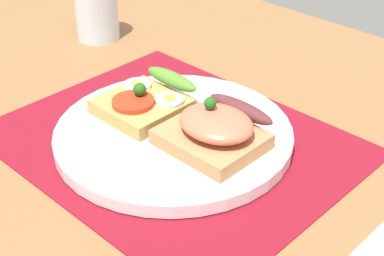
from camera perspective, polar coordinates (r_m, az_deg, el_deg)
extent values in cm
cube|color=brown|center=(69.77, -1.78, -2.53)|extent=(120.00, 90.00, 3.20)
cube|color=maroon|center=(68.78, -1.80, -1.33)|extent=(39.78, 32.08, 0.30)
cylinder|color=white|center=(68.27, -1.81, -0.68)|extent=(27.81, 27.81, 1.56)
cube|color=#AB8B47|center=(70.92, -4.86, 2.15)|extent=(9.41, 9.19, 1.76)
cylinder|color=red|center=(69.47, -5.77, 2.53)|extent=(5.06, 5.06, 0.60)
ellipsoid|color=#4C812A|center=(73.00, -2.00, 4.79)|extent=(8.28, 2.20, 1.80)
sphere|color=#1E5919|center=(69.94, -5.06, 3.83)|extent=(1.60, 1.60, 1.60)
cylinder|color=white|center=(73.27, -5.33, 4.20)|extent=(3.40, 3.40, 0.50)
cylinder|color=yellow|center=(73.12, -5.35, 4.42)|extent=(1.53, 1.53, 0.16)
cylinder|color=white|center=(69.64, -2.20, 2.72)|extent=(3.40, 3.40, 0.50)
cylinder|color=yellow|center=(69.47, -2.20, 2.95)|extent=(1.53, 1.53, 0.16)
cube|color=#B67A4D|center=(64.51, 1.90, -1.09)|extent=(10.70, 9.00, 1.77)
ellipsoid|color=#E26749|center=(63.37, 2.37, 0.48)|extent=(8.77, 7.20, 2.44)
ellipsoid|color=#562628|center=(66.75, 4.76, 1.86)|extent=(9.09, 2.20, 1.80)
sphere|color=#1E5919|center=(63.23, 1.79, 2.44)|extent=(1.40, 1.40, 1.40)
cylinder|color=silver|center=(95.25, -9.32, 11.53)|extent=(6.83, 6.83, 10.15)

